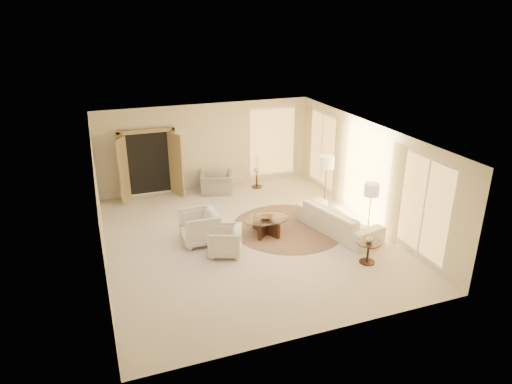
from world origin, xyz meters
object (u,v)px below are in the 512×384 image
object	(u,v)px
end_table	(368,248)
bowl	(266,217)
armchair_left	(199,225)
sofa	(338,219)
accent_chair	(216,179)
side_vase	(257,169)
end_vase	(369,239)
coffee_table	(266,224)
floor_lamp_near	(327,165)
floor_lamp_far	(371,192)
armchair_right	(225,239)
side_table	(257,178)

from	to	relation	value
end_table	bowl	bearing A→B (deg)	127.67
armchair_left	end_table	size ratio (longest dim) A/B	1.61
sofa	accent_chair	bearing A→B (deg)	16.99
side_vase	end_vase	bearing A→B (deg)	-82.30
coffee_table	floor_lamp_near	distance (m)	2.53
sofa	floor_lamp_far	size ratio (longest dim) A/B	1.56
end_table	floor_lamp_near	distance (m)	3.15
floor_lamp_near	floor_lamp_far	size ratio (longest dim) A/B	1.11
armchair_left	floor_lamp_far	world-z (taller)	floor_lamp_far
end_table	side_vase	size ratio (longest dim) A/B	2.61
armchair_left	floor_lamp_far	distance (m)	4.40
accent_chair	end_vase	xyz separation A→B (m)	(2.15, -5.50, 0.18)
armchair_right	floor_lamp_near	distance (m)	3.86
sofa	bowl	world-z (taller)	sofa
end_table	floor_lamp_near	xyz separation A→B (m)	(0.41, 2.93, 1.09)
floor_lamp_near	end_vase	bearing A→B (deg)	-98.04
coffee_table	side_vase	bearing A→B (deg)	73.93
accent_chair	end_vase	size ratio (longest dim) A/B	5.81
floor_lamp_near	bowl	xyz separation A→B (m)	(-2.11, -0.72, -0.98)
floor_lamp_near	bowl	distance (m)	2.44
sofa	end_table	distance (m)	1.68
accent_chair	end_table	xyz separation A→B (m)	(2.15, -5.50, -0.08)
side_table	side_vase	world-z (taller)	side_vase
floor_lamp_far	side_vase	size ratio (longest dim) A/B	7.05
accent_chair	floor_lamp_near	world-z (taller)	floor_lamp_near
accent_chair	side_vase	distance (m)	1.42
bowl	side_vase	size ratio (longest dim) A/B	1.39
coffee_table	side_vase	world-z (taller)	side_vase
coffee_table	sofa	bearing A→B (deg)	-16.02
floor_lamp_far	bowl	world-z (taller)	floor_lamp_far
sofa	floor_lamp_near	bearing A→B (deg)	-25.45
accent_chair	bowl	size ratio (longest dim) A/B	3.40
armchair_right	coffee_table	bearing A→B (deg)	137.92
end_table	side_table	size ratio (longest dim) A/B	1.06
side_table	bowl	world-z (taller)	side_table
armchair_right	accent_chair	distance (m)	4.05
floor_lamp_near	end_vase	xyz separation A→B (m)	(-0.41, -2.93, -0.83)
side_table	floor_lamp_near	distance (m)	3.06
sofa	floor_lamp_far	bearing A→B (deg)	-159.22
end_vase	coffee_table	bearing A→B (deg)	127.67
coffee_table	end_table	world-z (taller)	end_table
floor_lamp_near	bowl	size ratio (longest dim) A/B	5.63
bowl	side_vase	xyz separation A→B (m)	(0.96, 3.32, 0.16)
sofa	side_table	bearing A→B (deg)	-0.83
floor_lamp_far	bowl	bearing A→B (deg)	152.54
end_table	bowl	xyz separation A→B (m)	(-1.70, 2.20, 0.11)
floor_lamp_far	armchair_left	bearing A→B (deg)	161.46
armchair_right	end_table	size ratio (longest dim) A/B	1.36
coffee_table	side_vase	size ratio (longest dim) A/B	6.30
side_table	side_vase	size ratio (longest dim) A/B	2.45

